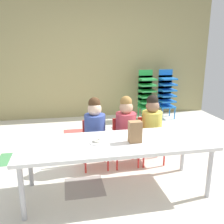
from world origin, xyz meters
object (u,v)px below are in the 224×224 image
seated_child_middle_seat (126,125)px  kid_chair_blue_stack (167,92)px  seated_child_near_camera (95,126)px  craft_table (116,146)px  seated_child_far_right (152,123)px  kid_chair_green_stack (146,92)px  paper_bag_brown (135,132)px  paper_plate_near_edge (97,142)px  donut_powdered_on_plate (97,140)px

seated_child_middle_seat → kid_chair_blue_stack: kid_chair_blue_stack is taller
seated_child_near_camera → kid_chair_blue_stack: 2.70m
craft_table → seated_child_far_right: size_ratio=2.16×
craft_table → kid_chair_green_stack: size_ratio=1.90×
seated_child_middle_seat → seated_child_far_right: bearing=0.0°
craft_table → paper_bag_brown: size_ratio=8.99×
craft_table → seated_child_middle_seat: bearing=66.8°
paper_plate_near_edge → seated_child_middle_seat: bearing=51.7°
seated_child_far_right → craft_table: bearing=-135.8°
seated_child_near_camera → paper_plate_near_edge: (-0.05, -0.56, 0.02)m
kid_chair_green_stack → donut_powdered_on_plate: bearing=-118.6°
seated_child_near_camera → kid_chair_blue_stack: kid_chair_blue_stack is taller
paper_bag_brown → paper_plate_near_edge: 0.40m
seated_child_middle_seat → kid_chair_blue_stack: 2.46m
craft_table → seated_child_near_camera: (-0.15, 0.58, 0.03)m
craft_table → kid_chair_blue_stack: (1.66, 2.59, 0.05)m
seated_child_middle_seat → kid_chair_green_stack: kid_chair_green_stack is taller
kid_chair_green_stack → donut_powdered_on_plate: (-1.40, -2.57, 0.01)m
seated_child_near_camera → kid_chair_green_stack: bearing=56.0°
kid_chair_blue_stack → paper_plate_near_edge: 3.17m
seated_child_far_right → donut_powdered_on_plate: bearing=-144.6°
kid_chair_green_stack → donut_powdered_on_plate: 2.92m
seated_child_middle_seat → paper_plate_near_edge: bearing=-128.3°
seated_child_middle_seat → seated_child_far_right: (0.35, 0.00, 0.00)m
seated_child_middle_seat → paper_bag_brown: bearing=-95.7°
seated_child_middle_seat → kid_chair_green_stack: bearing=64.4°
kid_chair_blue_stack → donut_powdered_on_plate: (-1.85, -2.57, 0.01)m
seated_child_far_right → seated_child_middle_seat: bearing=180.0°
seated_child_near_camera → paper_plate_near_edge: seated_child_near_camera is taller
paper_bag_brown → paper_plate_near_edge: bearing=170.9°
craft_table → kid_chair_green_stack: bearing=64.9°
donut_powdered_on_plate → kid_chair_green_stack: bearing=61.4°
seated_child_near_camera → kid_chair_blue_stack: bearing=48.0°
seated_child_far_right → paper_plate_near_edge: size_ratio=5.10×
paper_bag_brown → donut_powdered_on_plate: 0.39m
paper_bag_brown → seated_child_far_right: bearing=56.6°
donut_powdered_on_plate → paper_bag_brown: bearing=-9.1°
seated_child_far_right → kid_chair_blue_stack: 2.27m
kid_chair_green_stack → paper_bag_brown: bearing=-111.3°
seated_child_near_camera → seated_child_far_right: bearing=0.0°
craft_table → paper_bag_brown: bearing=-12.8°
kid_chair_blue_stack → donut_powdered_on_plate: size_ratio=10.61×
seated_child_middle_seat → paper_bag_brown: 0.63m
seated_child_middle_seat → kid_chair_blue_stack: (1.41, 2.01, 0.02)m
seated_child_near_camera → donut_powdered_on_plate: size_ratio=9.36×
craft_table → seated_child_middle_seat: (0.25, 0.58, 0.03)m
seated_child_middle_seat → paper_bag_brown: (-0.06, -0.62, 0.12)m
kid_chair_green_stack → kid_chair_blue_stack: size_ratio=1.00×
kid_chair_green_stack → seated_child_near_camera: bearing=-124.0°
craft_table → seated_child_near_camera: bearing=104.4°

